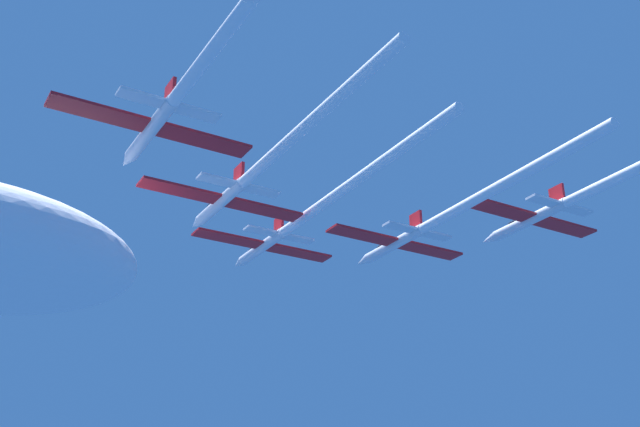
{
  "coord_description": "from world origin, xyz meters",
  "views": [
    {
      "loc": [
        -40.33,
        -81.92,
        -35.5
      ],
      "look_at": [
        -0.12,
        -13.19,
        -0.15
      ],
      "focal_mm": 43.97,
      "sensor_mm": 36.0,
      "label": 1
    }
  ],
  "objects_px": {
    "jet_left_outer": "(193,75)",
    "jet_right_outer": "(598,187)",
    "jet_right_wing": "(442,218)",
    "jet_lead": "(307,215)",
    "jet_left_wing": "(259,167)"
  },
  "relations": [
    {
      "from": "jet_left_outer",
      "to": "jet_right_outer",
      "type": "bearing_deg",
      "value": -1.28
    },
    {
      "from": "jet_right_wing",
      "to": "jet_right_outer",
      "type": "distance_m",
      "value": 16.69
    },
    {
      "from": "jet_lead",
      "to": "jet_left_wing",
      "type": "xyz_separation_m",
      "value": [
        -10.37,
        -8.95,
        -0.58
      ]
    },
    {
      "from": "jet_right_wing",
      "to": "jet_right_outer",
      "type": "bearing_deg",
      "value": -49.72
    },
    {
      "from": "jet_right_wing",
      "to": "jet_left_outer",
      "type": "xyz_separation_m",
      "value": [
        -34.19,
        -11.7,
        0.36
      ]
    },
    {
      "from": "jet_left_wing",
      "to": "jet_lead",
      "type": "bearing_deg",
      "value": 40.78
    },
    {
      "from": "jet_left_outer",
      "to": "jet_right_outer",
      "type": "relative_size",
      "value": 0.99
    },
    {
      "from": "jet_left_wing",
      "to": "jet_left_outer",
      "type": "bearing_deg",
      "value": -134.64
    },
    {
      "from": "jet_lead",
      "to": "jet_right_wing",
      "type": "height_order",
      "value": "jet_lead"
    },
    {
      "from": "jet_lead",
      "to": "jet_left_outer",
      "type": "height_order",
      "value": "jet_lead"
    },
    {
      "from": "jet_right_outer",
      "to": "jet_left_wing",
      "type": "bearing_deg",
      "value": 158.86
    },
    {
      "from": "jet_left_wing",
      "to": "jet_right_wing",
      "type": "height_order",
      "value": "jet_left_wing"
    },
    {
      "from": "jet_lead",
      "to": "jet_left_outer",
      "type": "bearing_deg",
      "value": -136.71
    },
    {
      "from": "jet_right_wing",
      "to": "jet_right_outer",
      "type": "height_order",
      "value": "jet_right_outer"
    },
    {
      "from": "jet_left_outer",
      "to": "jet_right_outer",
      "type": "distance_m",
      "value": 44.97
    }
  ]
}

